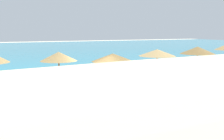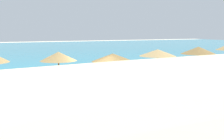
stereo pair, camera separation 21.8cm
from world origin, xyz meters
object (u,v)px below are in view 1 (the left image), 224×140
(beach_umbrella_6, at_px, (157,53))
(cooler_box, at_px, (217,82))
(beach_umbrella_7, at_px, (198,50))
(beach_umbrella_4, at_px, (59,57))
(beach_umbrella_5, at_px, (113,58))
(lounge_chair_1, at_px, (135,87))

(beach_umbrella_6, xyz_separation_m, cooler_box, (4.10, -1.45, -2.06))
(beach_umbrella_6, relative_size, beach_umbrella_7, 0.96)
(beach_umbrella_4, height_order, beach_umbrella_5, beach_umbrella_4)
(beach_umbrella_4, xyz_separation_m, beach_umbrella_6, (6.71, 0.18, -0.05))
(beach_umbrella_7, xyz_separation_m, cooler_box, (0.76, -1.22, -2.13))
(beach_umbrella_4, distance_m, beach_umbrella_6, 6.71)
(beach_umbrella_7, distance_m, lounge_chair_1, 6.31)
(beach_umbrella_5, distance_m, lounge_chair_1, 2.25)
(beach_umbrella_4, height_order, beach_umbrella_6, beach_umbrella_4)
(beach_umbrella_4, bearing_deg, lounge_chair_1, -16.64)
(lounge_chair_1, bearing_deg, beach_umbrella_7, -88.01)
(beach_umbrella_6, bearing_deg, cooler_box, -19.45)
(beach_umbrella_5, relative_size, beach_umbrella_7, 1.00)
(beach_umbrella_6, height_order, lounge_chair_1, beach_umbrella_6)
(beach_umbrella_7, bearing_deg, beach_umbrella_4, 179.72)
(beach_umbrella_7, relative_size, cooler_box, 5.26)
(beach_umbrella_5, relative_size, beach_umbrella_6, 1.05)
(cooler_box, bearing_deg, beach_umbrella_7, 122.05)
(lounge_chair_1, bearing_deg, beach_umbrella_6, -70.36)
(beach_umbrella_4, bearing_deg, beach_umbrella_6, 1.54)
(beach_umbrella_4, bearing_deg, beach_umbrella_5, 0.17)
(lounge_chair_1, height_order, cooler_box, lounge_chair_1)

